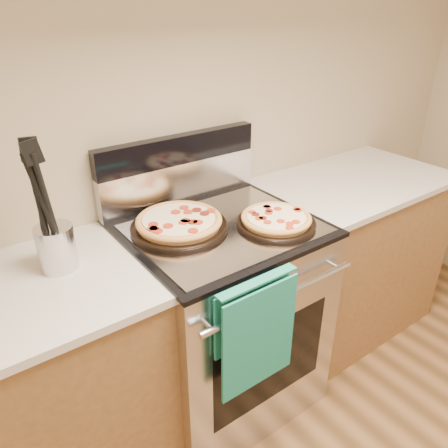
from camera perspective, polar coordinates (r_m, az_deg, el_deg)
wall_back at (r=1.89m, az=-6.92°, el=15.47°), size 4.00×0.00×4.00m
range_body at (r=2.02m, az=-0.38°, el=-12.17°), size 0.76×0.68×0.90m
oven_window at (r=1.83m, az=6.07°, el=-17.54°), size 0.56×0.01×0.40m
cooktop at (r=1.76m, az=-0.43°, el=-0.56°), size 0.76×0.68×0.02m
backsplash_lower at (r=1.95m, az=-5.77°, el=5.50°), size 0.76×0.06×0.18m
backsplash_upper at (r=1.90m, az=-5.99°, el=9.68°), size 0.76×0.06×0.12m
oven_handle at (r=1.58m, az=7.67°, el=-9.30°), size 0.70×0.03×0.03m
dish_towel at (r=1.57m, az=4.15°, el=-13.81°), size 0.32×0.05×0.42m
foil_sheet at (r=1.73m, az=0.15°, el=-0.55°), size 0.70×0.55×0.01m
cabinet_left at (r=1.83m, az=-25.76°, el=-21.18°), size 1.00×0.62×0.88m
cabinet_right at (r=2.56m, az=15.48°, el=-4.13°), size 1.00×0.62×0.88m
countertop_right at (r=2.36m, az=16.84°, el=5.34°), size 1.02×0.64×0.03m
pepperoni_pizza_back at (r=1.72m, az=-5.88°, el=0.13°), size 0.42×0.42×0.05m
pepperoni_pizza_front at (r=1.76m, az=6.83°, el=0.53°), size 0.34×0.34×0.04m
utensil_crock at (r=1.57m, az=-21.01°, el=-2.90°), size 0.13×0.13×0.16m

